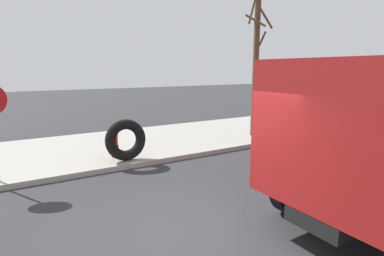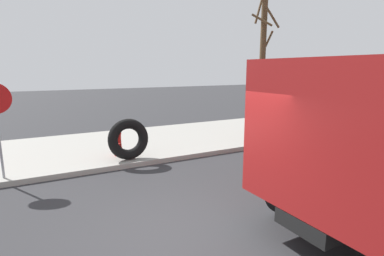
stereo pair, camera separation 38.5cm
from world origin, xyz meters
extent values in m
plane|color=#2D2D30|center=(0.00, 0.00, 0.00)|extent=(80.00, 80.00, 0.00)
cube|color=#99968E|center=(0.00, 6.50, 0.07)|extent=(36.00, 5.00, 0.15)
cylinder|color=red|center=(0.17, 4.93, 0.48)|extent=(0.21, 0.21, 0.66)
sphere|color=red|center=(0.17, 4.93, 0.88)|extent=(0.25, 0.25, 0.25)
cylinder|color=red|center=(0.17, 4.74, 0.56)|extent=(0.10, 0.17, 0.10)
cylinder|color=red|center=(0.17, 5.13, 0.56)|extent=(0.10, 0.17, 0.10)
cylinder|color=red|center=(0.17, 4.74, 0.48)|extent=(0.12, 0.17, 0.12)
torus|color=black|center=(0.36, 4.40, 0.78)|extent=(1.24, 0.40, 1.25)
cube|color=maroon|center=(2.09, -1.49, 1.90)|extent=(2.05, 2.54, 2.20)
cylinder|color=black|center=(2.27, -0.24, 0.55)|extent=(1.11, 0.32, 1.10)
cylinder|color=#4C3823|center=(6.00, 5.12, 3.12)|extent=(0.23, 0.23, 5.94)
cylinder|color=#4C3823|center=(5.70, 4.89, 4.63)|extent=(0.54, 0.68, 0.51)
cylinder|color=#4C3823|center=(5.81, 4.72, 4.98)|extent=(0.89, 0.48, 1.32)
cylinder|color=#4C3823|center=(6.23, 5.15, 3.85)|extent=(0.16, 0.55, 0.87)
cylinder|color=#4C3823|center=(5.91, 5.34, 5.06)|extent=(0.54, 0.28, 1.05)
camera|label=1|loc=(-2.34, -4.04, 2.86)|focal=28.03mm
camera|label=2|loc=(-2.01, -4.23, 2.86)|focal=28.03mm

